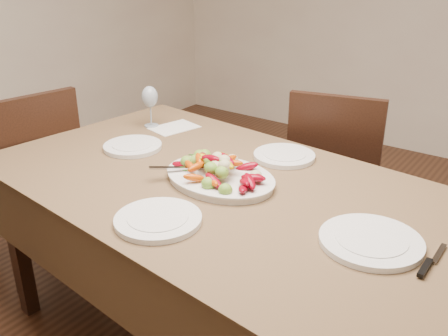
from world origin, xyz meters
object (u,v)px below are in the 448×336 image
at_px(plate_right, 371,241).
at_px(wine_glass, 150,105).
at_px(chair_far, 336,178).
at_px(plate_left, 133,147).
at_px(chair_left, 27,182).
at_px(dining_table, 224,272).
at_px(plate_far, 284,156).
at_px(serving_platter, 220,179).
at_px(plate_near, 158,220).

height_order(plate_right, wine_glass, wine_glass).
xyz_separation_m(chair_far, plate_right, (0.50, -0.94, 0.29)).
distance_m(chair_far, plate_left, 1.04).
relative_size(chair_far, chair_left, 1.00).
bearing_deg(plate_right, plate_left, 173.28).
relative_size(dining_table, chair_left, 1.94).
bearing_deg(plate_far, dining_table, -98.97).
bearing_deg(wine_glass, dining_table, -25.46).
bearing_deg(serving_platter, dining_table, -11.48).
bearing_deg(chair_left, serving_platter, 103.01).
height_order(chair_left, serving_platter, chair_left).
distance_m(chair_far, serving_platter, 0.91).
bearing_deg(serving_platter, plate_near, -86.61).
height_order(plate_right, plate_far, same).
height_order(dining_table, wine_glass, wine_glass).
relative_size(chair_left, plate_right, 3.25).
height_order(plate_left, plate_right, same).
xyz_separation_m(chair_left, plate_left, (0.63, 0.13, 0.29)).
distance_m(chair_far, plate_far, 0.60).
relative_size(chair_far, plate_near, 3.53).
bearing_deg(plate_right, plate_far, 141.49).
height_order(chair_far, serving_platter, chair_far).
bearing_deg(chair_far, chair_left, 23.91).
bearing_deg(plate_right, serving_platter, 172.34).
bearing_deg(chair_far, dining_table, 71.64).
xyz_separation_m(chair_left, wine_glass, (0.50, 0.39, 0.39)).
height_order(chair_left, plate_near, chair_left).
bearing_deg(dining_table, plate_right, -7.52).
relative_size(dining_table, plate_far, 7.49).
bearing_deg(plate_near, dining_table, 89.83).
bearing_deg(plate_right, chair_left, -179.89).
distance_m(plate_left, plate_far, 0.63).
bearing_deg(plate_far, chair_far, 88.32).
height_order(dining_table, plate_right, plate_right).
distance_m(dining_table, plate_left, 0.65).
relative_size(chair_far, plate_right, 3.25).
bearing_deg(wine_glass, plate_near, -45.00).
xyz_separation_m(plate_left, plate_near, (0.51, -0.39, 0.00)).
bearing_deg(plate_right, chair_far, 118.19).
distance_m(plate_right, plate_far, 0.66).
height_order(plate_left, plate_near, same).
bearing_deg(plate_far, wine_glass, -177.90).
bearing_deg(wine_glass, plate_far, 2.10).
bearing_deg(plate_near, chair_far, 86.69).
height_order(dining_table, plate_far, plate_far).
relative_size(chair_far, plate_left, 3.91).
xyz_separation_m(dining_table, chair_far, (0.07, 0.86, 0.10)).
relative_size(dining_table, serving_platter, 4.38).
height_order(serving_platter, plate_right, serving_platter).
relative_size(dining_table, chair_far, 1.94).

